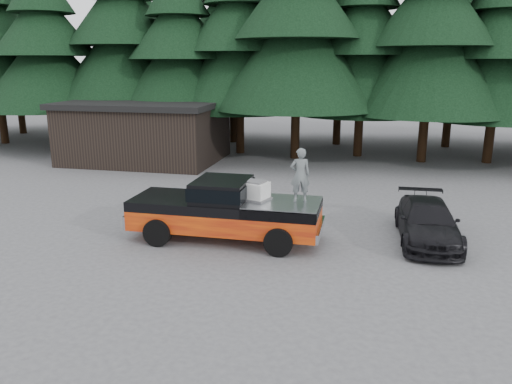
% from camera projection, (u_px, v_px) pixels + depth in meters
% --- Properties ---
extents(ground, '(120.00, 120.00, 0.00)m').
position_uv_depth(ground, '(257.00, 249.00, 14.84)').
color(ground, '#4F4F51').
rests_on(ground, ground).
extents(pickup_truck, '(6.00, 2.04, 1.33)m').
position_uv_depth(pickup_truck, '(226.00, 219.00, 15.47)').
color(pickup_truck, '#ED560A').
rests_on(pickup_truck, ground).
extents(truck_cab, '(1.66, 1.90, 0.59)m').
position_uv_depth(truck_cab, '(222.00, 189.00, 15.24)').
color(truck_cab, black).
rests_on(truck_cab, pickup_truck).
extents(air_compressor, '(0.91, 0.83, 0.52)m').
position_uv_depth(air_compressor, '(255.00, 191.00, 15.12)').
color(air_compressor, silver).
rests_on(air_compressor, pickup_truck).
extents(man_on_bed, '(0.68, 0.53, 1.63)m').
position_uv_depth(man_on_bed, '(300.00, 175.00, 14.78)').
color(man_on_bed, slate).
rests_on(man_on_bed, pickup_truck).
extents(parked_car, '(1.87, 4.31, 1.23)m').
position_uv_depth(parked_car, '(427.00, 222.00, 15.36)').
color(parked_car, black).
rests_on(parked_car, ground).
extents(utility_building, '(8.40, 6.40, 3.30)m').
position_uv_depth(utility_building, '(146.00, 131.00, 27.64)').
color(utility_building, black).
rests_on(utility_building, ground).
extents(treeline, '(60.15, 16.05, 17.50)m').
position_uv_depth(treeline, '(328.00, 20.00, 29.00)').
color(treeline, black).
rests_on(treeline, ground).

